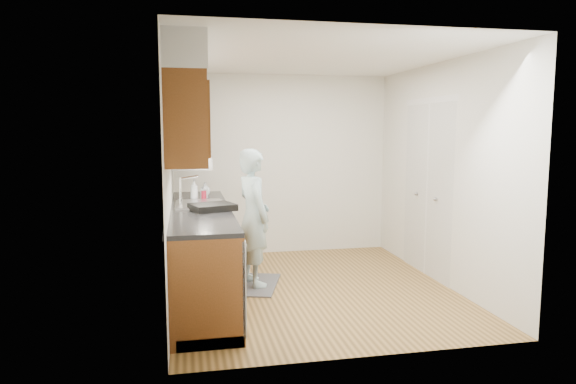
{
  "coord_description": "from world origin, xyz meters",
  "views": [
    {
      "loc": [
        -1.35,
        -5.34,
        1.75
      ],
      "look_at": [
        -0.22,
        0.25,
        1.05
      ],
      "focal_mm": 32.0,
      "sensor_mm": 36.0,
      "label": 1
    }
  ],
  "objects_px": {
    "person": "(253,208)",
    "dish_rack": "(213,207)",
    "soap_bottle_a": "(194,190)",
    "soap_bottle_c": "(205,189)",
    "soda_can": "(204,195)",
    "soap_bottle_b": "(204,191)"
  },
  "relations": [
    {
      "from": "person",
      "to": "soap_bottle_a",
      "type": "height_order",
      "value": "person"
    },
    {
      "from": "soap_bottle_a",
      "to": "dish_rack",
      "type": "distance_m",
      "value": 0.83
    },
    {
      "from": "person",
      "to": "dish_rack",
      "type": "height_order",
      "value": "person"
    },
    {
      "from": "soap_bottle_a",
      "to": "dish_rack",
      "type": "height_order",
      "value": "soap_bottle_a"
    },
    {
      "from": "soap_bottle_c",
      "to": "person",
      "type": "bearing_deg",
      "value": -57.12
    },
    {
      "from": "soap_bottle_b",
      "to": "soda_can",
      "type": "bearing_deg",
      "value": -93.81
    },
    {
      "from": "soap_bottle_a",
      "to": "soda_can",
      "type": "xyz_separation_m",
      "value": [
        0.11,
        -0.04,
        -0.06
      ]
    },
    {
      "from": "soap_bottle_a",
      "to": "soap_bottle_c",
      "type": "distance_m",
      "value": 0.42
    },
    {
      "from": "soda_can",
      "to": "soap_bottle_c",
      "type": "bearing_deg",
      "value": 85.74
    },
    {
      "from": "soda_can",
      "to": "dish_rack",
      "type": "distance_m",
      "value": 0.77
    },
    {
      "from": "soap_bottle_b",
      "to": "soda_can",
      "type": "height_order",
      "value": "soap_bottle_b"
    },
    {
      "from": "person",
      "to": "soap_bottle_c",
      "type": "bearing_deg",
      "value": 17.23
    },
    {
      "from": "soap_bottle_b",
      "to": "soda_can",
      "type": "relative_size",
      "value": 1.58
    },
    {
      "from": "person",
      "to": "soap_bottle_b",
      "type": "height_order",
      "value": "person"
    },
    {
      "from": "dish_rack",
      "to": "soap_bottle_a",
      "type": "bearing_deg",
      "value": 83.51
    },
    {
      "from": "person",
      "to": "soap_bottle_c",
      "type": "xyz_separation_m",
      "value": [
        -0.5,
        0.77,
        0.14
      ]
    },
    {
      "from": "soap_bottle_c",
      "to": "dish_rack",
      "type": "distance_m",
      "value": 1.2
    },
    {
      "from": "soap_bottle_a",
      "to": "soap_bottle_c",
      "type": "relative_size",
      "value": 1.48
    },
    {
      "from": "soda_can",
      "to": "soap_bottle_a",
      "type": "bearing_deg",
      "value": 159.78
    },
    {
      "from": "soap_bottle_a",
      "to": "soap_bottle_c",
      "type": "bearing_deg",
      "value": 70.52
    },
    {
      "from": "person",
      "to": "dish_rack",
      "type": "bearing_deg",
      "value": 117.03
    },
    {
      "from": "soap_bottle_c",
      "to": "soda_can",
      "type": "height_order",
      "value": "soap_bottle_c"
    }
  ]
}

